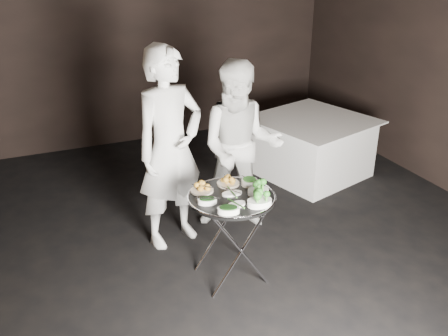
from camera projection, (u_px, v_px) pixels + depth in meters
name	position (u px, v px, depth m)	size (l,w,h in m)	color
floor	(224.00, 280.00, 4.25)	(6.00, 7.00, 0.05)	black
wall_back	(118.00, 34.00, 6.57)	(6.00, 0.05, 3.00)	black
tray_stand	(231.00, 234.00, 4.09)	(0.51, 0.43, 0.75)	silver
serving_tray	(231.00, 197.00, 3.95)	(0.70, 0.70, 0.04)	black
potato_plate_a	(202.00, 188.00, 4.01)	(0.19, 0.19, 0.07)	beige
potato_plate_b	(228.00, 181.00, 4.12)	(0.19, 0.19, 0.07)	beige
greens_bowl	(249.00, 181.00, 4.11)	(0.13, 0.13, 0.08)	white
asparagus_plate_a	(232.00, 193.00, 3.96)	(0.17, 0.10, 0.03)	white
asparagus_plate_b	(236.00, 204.00, 3.79)	(0.19, 0.13, 0.03)	white
spinach_bowl_a	(207.00, 200.00, 3.82)	(0.17, 0.14, 0.06)	white
spinach_bowl_b	(228.00, 209.00, 3.68)	(0.19, 0.16, 0.07)	white
broccoli_bowl_a	(258.00, 190.00, 3.97)	(0.19, 0.14, 0.07)	white
broccoli_bowl_b	(259.00, 201.00, 3.79)	(0.20, 0.15, 0.08)	white
serving_utensils	(230.00, 187.00, 3.99)	(0.58, 0.44, 0.01)	silver
waiter_left	(170.00, 149.00, 4.43)	(0.68, 0.44, 1.85)	silver
waiter_right	(241.00, 147.00, 4.72)	(0.81, 0.63, 1.66)	silver
dining_table	(311.00, 147.00, 6.02)	(1.23, 1.23, 0.70)	white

